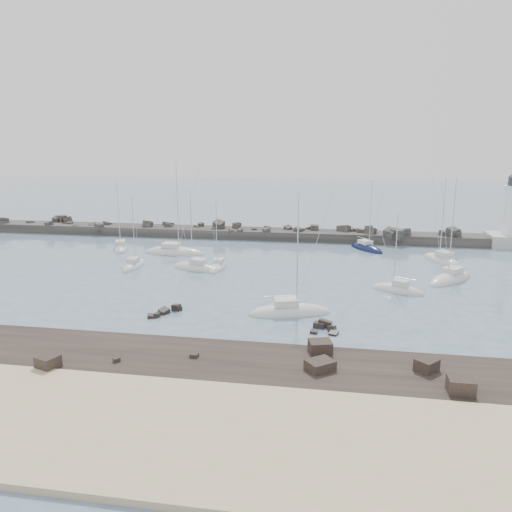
{
  "coord_description": "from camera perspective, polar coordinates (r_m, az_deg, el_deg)",
  "views": [
    {
      "loc": [
        15.57,
        -60.97,
        19.6
      ],
      "look_at": [
        3.25,
        12.0,
        2.34
      ],
      "focal_mm": 35.0,
      "sensor_mm": 36.0,
      "label": 1
    }
  ],
  "objects": [
    {
      "name": "sailboat_0",
      "position": [
        95.14,
        -15.21,
        0.86
      ],
      "size": [
        5.8,
        8.73,
        13.35
      ],
      "color": "silver",
      "rests_on": "ground"
    },
    {
      "name": "rock_cluster_near",
      "position": [
        59.21,
        -10.2,
        -6.27
      ],
      "size": [
        3.44,
        4.33,
        1.35
      ],
      "color": "black",
      "rests_on": "ground"
    },
    {
      "name": "lighthouse",
      "position": [
        105.14,
        26.87,
        2.67
      ],
      "size": [
        7.0,
        7.0,
        14.6
      ],
      "color": "#A8A9A3",
      "rests_on": "ground"
    },
    {
      "name": "sailboat_6",
      "position": [
        93.6,
        12.49,
        0.81
      ],
      "size": [
        7.17,
        8.6,
        13.67
      ],
      "color": "#0E163D",
      "rests_on": "ground"
    },
    {
      "name": "sailboat_1",
      "position": [
        81.37,
        -13.76,
        -1.1
      ],
      "size": [
        2.58,
        7.67,
        12.07
      ],
      "color": "silver",
      "rests_on": "ground"
    },
    {
      "name": "sailboat_8",
      "position": [
        87.52,
        20.49,
        -0.56
      ],
      "size": [
        6.55,
        9.68,
        14.84
      ],
      "color": "silver",
      "rests_on": "ground"
    },
    {
      "name": "ground",
      "position": [
        65.9,
        -4.54,
        -4.22
      ],
      "size": [
        400.0,
        400.0,
        0.0
      ],
      "primitive_type": "plane",
      "color": "slate",
      "rests_on": "ground"
    },
    {
      "name": "sand_strip",
      "position": [
        38.28,
        -16.84,
        -18.28
      ],
      "size": [
        140.0,
        14.0,
        1.0
      ],
      "primitive_type": "cube",
      "color": "beige",
      "rests_on": "ground"
    },
    {
      "name": "rock_cluster_far",
      "position": [
        54.15,
        7.82,
        -7.97
      ],
      "size": [
        3.0,
        3.63,
        1.24
      ],
      "color": "black",
      "rests_on": "ground"
    },
    {
      "name": "sailboat_7",
      "position": [
        68.81,
        15.88,
        -3.81
      ],
      "size": [
        7.37,
        4.87,
        11.45
      ],
      "color": "silver",
      "rests_on": "ground"
    },
    {
      "name": "sailboat_2",
      "position": [
        89.26,
        -9.32,
        0.36
      ],
      "size": [
        11.08,
        3.96,
        17.1
      ],
      "color": "silver",
      "rests_on": "ground"
    },
    {
      "name": "rock_shelf",
      "position": [
        46.33,
        -11.32,
        -12.14
      ],
      "size": [
        140.0,
        12.0,
        1.96
      ],
      "color": "black",
      "rests_on": "ground"
    },
    {
      "name": "sailboat_4",
      "position": [
        78.31,
        -4.35,
        -1.3
      ],
      "size": [
        2.44,
        7.14,
        11.28
      ],
      "color": "silver",
      "rests_on": "ground"
    },
    {
      "name": "sailboat_9",
      "position": [
        76.58,
        21.34,
        -2.51
      ],
      "size": [
        8.79,
        9.7,
        15.82
      ],
      "color": "silver",
      "rests_on": "ground"
    },
    {
      "name": "sailboat_3",
      "position": [
        77.92,
        -6.85,
        -1.42
      ],
      "size": [
        8.69,
        4.91,
        13.25
      ],
      "color": "silver",
      "rests_on": "ground"
    },
    {
      "name": "breakwater",
      "position": [
        103.33,
        -3.27,
        2.35
      ],
      "size": [
        115.0,
        7.58,
        5.09
      ],
      "color": "#2E2C29",
      "rests_on": "ground"
    },
    {
      "name": "sailboat_5",
      "position": [
        58.02,
        3.87,
        -6.48
      ],
      "size": [
        10.03,
        5.54,
        15.2
      ],
      "color": "silver",
      "rests_on": "ground"
    }
  ]
}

